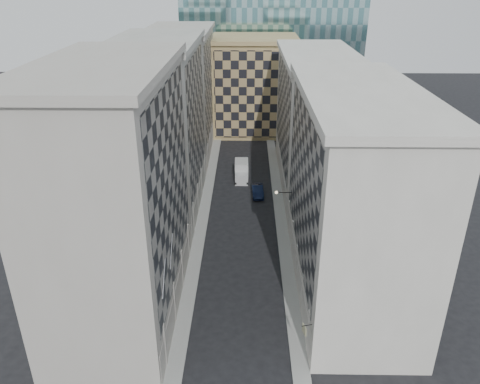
# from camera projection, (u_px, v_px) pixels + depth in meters

# --- Properties ---
(sidewalk_west) EXTENTS (1.50, 100.00, 0.15)m
(sidewalk_west) POSITION_uv_depth(u_px,v_px,m) (204.00, 214.00, 64.05)
(sidewalk_west) COLOR gray
(sidewalk_west) RESTS_ON ground
(sidewalk_east) EXTENTS (1.50, 100.00, 0.15)m
(sidewalk_east) POSITION_uv_depth(u_px,v_px,m) (280.00, 214.00, 63.90)
(sidewalk_east) COLOR gray
(sidewalk_east) RESTS_ON ground
(bldg_left_a) EXTENTS (10.80, 22.80, 23.70)m
(bldg_left_a) POSITION_uv_depth(u_px,v_px,m) (118.00, 196.00, 41.94)
(bldg_left_a) COLOR #A19B91
(bldg_left_a) RESTS_ON ground
(bldg_left_b) EXTENTS (10.80, 22.80, 22.70)m
(bldg_left_b) POSITION_uv_depth(u_px,v_px,m) (160.00, 128.00, 62.05)
(bldg_left_b) COLOR gray
(bldg_left_b) RESTS_ON ground
(bldg_left_c) EXTENTS (10.80, 22.80, 21.70)m
(bldg_left_c) POSITION_uv_depth(u_px,v_px,m) (182.00, 93.00, 82.16)
(bldg_left_c) COLOR #A19B91
(bldg_left_c) RESTS_ON ground
(bldg_right_a) EXTENTS (10.80, 26.80, 20.70)m
(bldg_right_a) POSITION_uv_depth(u_px,v_px,m) (351.00, 194.00, 45.88)
(bldg_right_a) COLOR #BCB8AD
(bldg_right_a) RESTS_ON ground
(bldg_right_b) EXTENTS (10.80, 28.80, 19.70)m
(bldg_right_b) POSITION_uv_depth(u_px,v_px,m) (315.00, 120.00, 70.50)
(bldg_right_b) COLOR #BCB8AD
(bldg_right_b) RESTS_ON ground
(tan_block) EXTENTS (16.80, 14.80, 18.80)m
(tan_block) POSITION_uv_depth(u_px,v_px,m) (254.00, 85.00, 94.23)
(tan_block) COLOR #A48557
(tan_block) RESTS_ON ground
(flagpoles_left) EXTENTS (0.10, 6.33, 2.33)m
(flagpoles_left) POSITION_uv_depth(u_px,v_px,m) (168.00, 264.00, 38.97)
(flagpoles_left) COLOR gray
(flagpoles_left) RESTS_ON ground
(bracket_lamp) EXTENTS (1.98, 0.36, 0.36)m
(bracket_lamp) POSITION_uv_depth(u_px,v_px,m) (278.00, 192.00, 55.87)
(bracket_lamp) COLOR black
(bracket_lamp) RESTS_ON ground
(box_truck) EXTENTS (2.17, 5.18, 2.83)m
(box_truck) POSITION_uv_depth(u_px,v_px,m) (242.00, 172.00, 74.52)
(box_truck) COLOR silver
(box_truck) RESTS_ON ground
(dark_car) EXTENTS (1.81, 4.64, 1.50)m
(dark_car) POSITION_uv_depth(u_px,v_px,m) (258.00, 191.00, 69.11)
(dark_car) COLOR black
(dark_car) RESTS_ON ground
(shop_sign) EXTENTS (0.89, 0.79, 0.88)m
(shop_sign) POSITION_uv_depth(u_px,v_px,m) (304.00, 329.00, 37.87)
(shop_sign) COLOR black
(shop_sign) RESTS_ON ground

